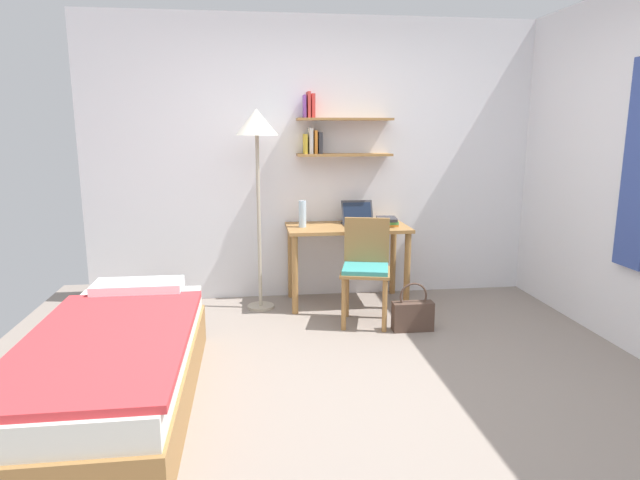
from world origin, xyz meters
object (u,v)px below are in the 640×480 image
object	(u,v)px
bed	(115,368)
desk_chair	(366,265)
standing_lamp	(257,136)
water_bottle	(302,214)
book_stack	(387,221)
handbag	(413,315)
desk	(347,240)
laptop	(358,218)

from	to	relation	value
bed	desk_chair	world-z (taller)	desk_chair
standing_lamp	water_bottle	xyz separation A→B (m)	(0.39, 0.04, -0.69)
standing_lamp	desk_chair	bearing A→B (deg)	-28.57
book_stack	water_bottle	bearing A→B (deg)	177.89
standing_lamp	book_stack	bearing A→B (deg)	0.67
handbag	water_bottle	bearing A→B (deg)	136.78
bed	standing_lamp	xyz separation A→B (m)	(0.87, 1.68, 1.30)
desk_chair	book_stack	xyz separation A→B (m)	(0.29, 0.48, 0.28)
bed	standing_lamp	bearing A→B (deg)	62.78
bed	desk	distance (m)	2.43
book_stack	laptop	bearing A→B (deg)	154.04
desk	handbag	xyz separation A→B (m)	(0.40, -0.77, -0.47)
desk_chair	book_stack	world-z (taller)	desk_chair
desk_chair	standing_lamp	world-z (taller)	standing_lamp
standing_lamp	water_bottle	world-z (taller)	standing_lamp
desk_chair	handbag	distance (m)	0.55
bed	laptop	xyz separation A→B (m)	(1.78, 1.82, 0.54)
bed	standing_lamp	distance (m)	2.30
water_bottle	standing_lamp	bearing A→B (deg)	-173.88
laptop	water_bottle	world-z (taller)	water_bottle
bed	desk_chair	distance (m)	2.13
book_stack	standing_lamp	bearing A→B (deg)	-179.33
standing_lamp	laptop	distance (m)	1.19
handbag	desk	bearing A→B (deg)	117.62
desk_chair	laptop	bearing A→B (deg)	85.36
desk	standing_lamp	xyz separation A→B (m)	(-0.80, -0.05, 0.94)
laptop	standing_lamp	bearing A→B (deg)	-171.73
water_bottle	handbag	bearing A→B (deg)	-43.22
laptop	book_stack	size ratio (longest dim) A/B	1.16
desk	standing_lamp	bearing A→B (deg)	-176.64
standing_lamp	desk	bearing A→B (deg)	3.36
bed	water_bottle	world-z (taller)	water_bottle
desk_chair	water_bottle	distance (m)	0.79
bed	handbag	world-z (taller)	bed
standing_lamp	book_stack	world-z (taller)	standing_lamp
water_bottle	book_stack	distance (m)	0.77
bed	book_stack	distance (m)	2.69
bed	laptop	size ratio (longest dim) A/B	6.66
desk	laptop	distance (m)	0.23
desk	desk_chair	distance (m)	0.53
standing_lamp	handbag	distance (m)	1.98
desk_chair	book_stack	bearing A→B (deg)	58.72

